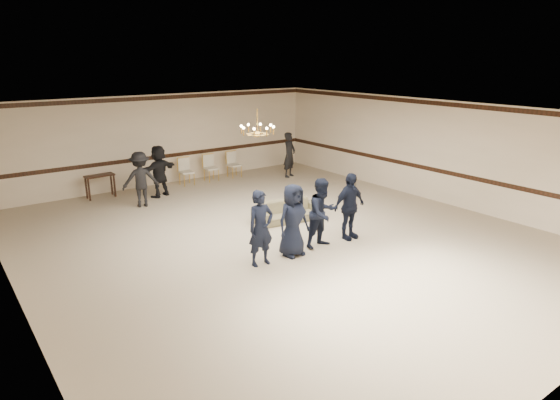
{
  "coord_description": "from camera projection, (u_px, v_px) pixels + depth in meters",
  "views": [
    {
      "loc": [
        -6.93,
        -9.31,
        4.5
      ],
      "look_at": [
        -0.39,
        -0.5,
        1.21
      ],
      "focal_mm": 31.04,
      "sensor_mm": 36.0,
      "label": 1
    }
  ],
  "objects": [
    {
      "name": "banquet_chair_mid",
      "position": [
        211.0,
        168.0,
        17.94
      ],
      "size": [
        0.49,
        0.49,
        0.97
      ],
      "primitive_type": null,
      "rotation": [
        0.0,
        0.0,
        -0.04
      ],
      "color": "beige",
      "rests_on": "floor"
    },
    {
      "name": "boy_a",
      "position": [
        261.0,
        228.0,
        10.62
      ],
      "size": [
        0.64,
        0.43,
        1.72
      ],
      "primitive_type": "imported",
      "rotation": [
        0.0,
        0.0,
        -0.03
      ],
      "color": "black",
      "rests_on": "floor"
    },
    {
      "name": "adult_right",
      "position": [
        289.0,
        155.0,
        18.47
      ],
      "size": [
        0.74,
        0.63,
        1.71
      ],
      "primitive_type": "imported",
      "rotation": [
        0.0,
        0.0,
        0.42
      ],
      "color": "black",
      "rests_on": "floor"
    },
    {
      "name": "crown_molding",
      "position": [
        161.0,
        98.0,
        16.9
      ],
      "size": [
        12.0,
        0.02,
        0.14
      ],
      "primitive_type": "cube",
      "color": "black",
      "rests_on": "wall_back"
    },
    {
      "name": "banquet_chair_right",
      "position": [
        234.0,
        165.0,
        18.51
      ],
      "size": [
        0.49,
        0.49,
        0.97
      ],
      "primitive_type": null,
      "rotation": [
        0.0,
        0.0,
        0.05
      ],
      "color": "beige",
      "rests_on": "floor"
    },
    {
      "name": "console_table",
      "position": [
        100.0,
        186.0,
        15.83
      ],
      "size": [
        0.94,
        0.44,
        0.77
      ],
      "primitive_type": "cube",
      "rotation": [
        0.0,
        0.0,
        0.06
      ],
      "color": "#321A10",
      "rests_on": "floor"
    },
    {
      "name": "settee",
      "position": [
        288.0,
        211.0,
        13.65
      ],
      "size": [
        2.05,
        1.08,
        0.57
      ],
      "primitive_type": "imported",
      "rotation": [
        0.0,
        0.0,
        -0.17
      ],
      "color": "#6D6548",
      "rests_on": "floor"
    },
    {
      "name": "adult_left",
      "position": [
        141.0,
        179.0,
        14.81
      ],
      "size": [
        1.23,
        0.89,
        1.71
      ],
      "primitive_type": "imported",
      "rotation": [
        0.0,
        0.0,
        2.89
      ],
      "color": "black",
      "rests_on": "floor"
    },
    {
      "name": "boy_b",
      "position": [
        293.0,
        220.0,
        11.13
      ],
      "size": [
        0.86,
        0.58,
        1.72
      ],
      "primitive_type": "imported",
      "rotation": [
        0.0,
        0.0,
        0.04
      ],
      "color": "black",
      "rests_on": "floor"
    },
    {
      "name": "boy_d",
      "position": [
        349.0,
        206.0,
        12.16
      ],
      "size": [
        1.02,
        0.45,
        1.72
      ],
      "primitive_type": "imported",
      "rotation": [
        0.0,
        0.0,
        0.03
      ],
      "color": "black",
      "rests_on": "floor"
    },
    {
      "name": "chandelier",
      "position": [
        257.0,
        122.0,
        12.35
      ],
      "size": [
        0.94,
        0.94,
        0.89
      ],
      "primitive_type": null,
      "color": "gold",
      "rests_on": "ceiling"
    },
    {
      "name": "banquet_chair_left",
      "position": [
        187.0,
        172.0,
        17.36
      ],
      "size": [
        0.49,
        0.49,
        0.97
      ],
      "primitive_type": null,
      "rotation": [
        0.0,
        0.0,
        -0.05
      ],
      "color": "beige",
      "rests_on": "floor"
    },
    {
      "name": "boy_c",
      "position": [
        322.0,
        213.0,
        11.65
      ],
      "size": [
        0.88,
        0.7,
        1.72
      ],
      "primitive_type": "imported",
      "rotation": [
        0.0,
        0.0,
        0.07
      ],
      "color": "black",
      "rests_on": "floor"
    },
    {
      "name": "adult_mid",
      "position": [
        159.0,
        171.0,
        15.86
      ],
      "size": [
        1.67,
        1.0,
        1.71
      ],
      "primitive_type": "imported",
      "rotation": [
        0.0,
        0.0,
        3.48
      ],
      "color": "black",
      "rests_on": "floor"
    },
    {
      "name": "room",
      "position": [
        281.0,
        178.0,
        11.95
      ],
      "size": [
        12.01,
        14.01,
        3.21
      ],
      "color": "tan",
      "rests_on": "ground"
    },
    {
      "name": "chair_rail",
      "position": [
        165.0,
        156.0,
        17.5
      ],
      "size": [
        12.0,
        0.02,
        0.14
      ],
      "primitive_type": "cube",
      "color": "black",
      "rests_on": "wall_back"
    }
  ]
}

